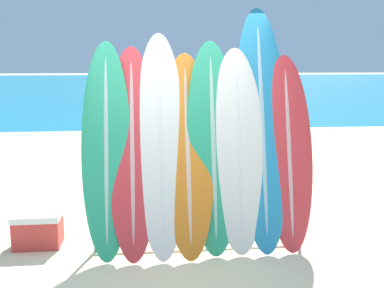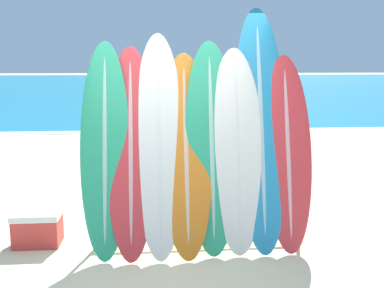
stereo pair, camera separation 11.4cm
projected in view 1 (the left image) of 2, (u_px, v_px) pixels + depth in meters
name	position (u px, v px, depth m)	size (l,w,h in m)	color
ground_plane	(167.00, 266.00, 4.42)	(160.00, 160.00, 0.00)	beige
ocean_water	(146.00, 84.00, 41.54)	(120.00, 60.00, 0.01)	teal
surfboard_rack	(200.00, 201.00, 4.77)	(2.25, 0.04, 0.96)	slate
surfboard_slot_0	(106.00, 149.00, 4.59)	(0.51, 0.74, 2.20)	#289E70
surfboard_slot_1	(132.00, 151.00, 4.62)	(0.52, 0.82, 2.15)	red
surfboard_slot_2	(161.00, 143.00, 4.66)	(0.52, 0.88, 2.30)	silver
surfboard_slot_3	(188.00, 153.00, 4.67)	(0.55, 0.83, 2.08)	orange
surfboard_slot_4	(213.00, 146.00, 4.70)	(0.55, 0.67, 2.21)	#289E70
surfboard_slot_5	(238.00, 150.00, 4.71)	(0.57, 0.65, 2.14)	silver
surfboard_slot_6	(262.00, 128.00, 4.77)	(0.57, 0.79, 2.57)	teal
surfboard_slot_7	(289.00, 152.00, 4.78)	(0.52, 0.62, 2.06)	red
person_near_water	(294.00, 139.00, 6.73)	(0.25, 0.26, 1.53)	beige
person_mid_beach	(118.00, 115.00, 9.11)	(0.29, 0.28, 1.69)	beige
person_far_left	(293.00, 127.00, 8.00)	(0.23, 0.26, 1.52)	#A87A5B
cooler_box	(38.00, 229.00, 4.87)	(0.50, 0.36, 0.37)	red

